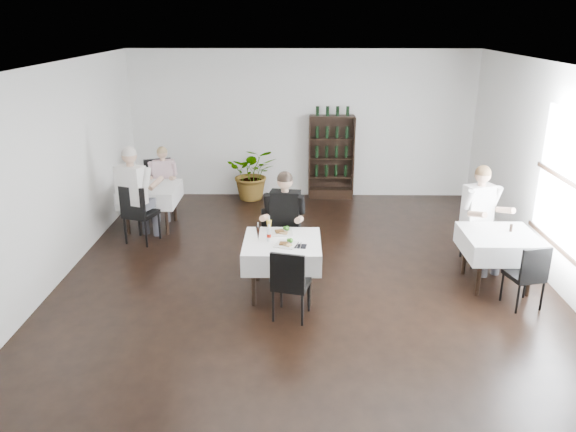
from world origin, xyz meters
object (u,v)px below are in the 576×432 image
(diner_main, at_px, (284,216))
(potted_tree, at_px, (253,173))
(main_table, at_px, (282,251))
(wine_shelf, at_px, (331,158))

(diner_main, bearing_deg, potted_tree, 101.40)
(potted_tree, bearing_deg, main_table, -80.40)
(main_table, xyz_separation_m, potted_tree, (-0.71, 4.20, -0.07))
(main_table, distance_m, diner_main, 0.67)
(wine_shelf, height_order, main_table, wine_shelf)
(wine_shelf, distance_m, main_table, 4.41)
(main_table, bearing_deg, diner_main, 88.86)
(wine_shelf, bearing_deg, main_table, -101.78)
(main_table, relative_size, diner_main, 0.67)
(wine_shelf, xyz_separation_m, diner_main, (-0.89, -3.70, 0.05))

